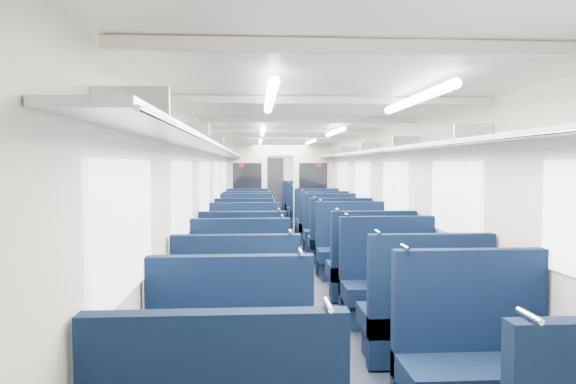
{
  "coord_description": "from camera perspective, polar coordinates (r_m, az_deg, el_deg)",
  "views": [
    {
      "loc": [
        -0.66,
        -10.38,
        1.77
      ],
      "look_at": [
        0.07,
        1.17,
        1.14
      ],
      "focal_mm": 32.29,
      "sensor_mm": 36.0,
      "label": 1
    }
  ],
  "objects": [
    {
      "name": "wall_left",
      "position": [
        10.43,
        -7.66,
        -0.21
      ],
      "size": [
        0.02,
        18.0,
        2.35
      ],
      "primitive_type": "cube",
      "color": "beige",
      "rests_on": "floor"
    },
    {
      "name": "seat_27",
      "position": [
        18.15,
        1.11,
        -1.32
      ],
      "size": [
        1.09,
        0.6,
        1.21
      ],
      "color": "#0A1832",
      "rests_on": "floor"
    },
    {
      "name": "seat_24",
      "position": [
        16.96,
        -4.17,
        -1.64
      ],
      "size": [
        1.09,
        0.6,
        1.21
      ],
      "color": "#0A1832",
      "rests_on": "floor"
    },
    {
      "name": "seat_4",
      "position": [
        4.7,
        -5.65,
        -14.21
      ],
      "size": [
        1.09,
        0.6,
        1.21
      ],
      "color": "#0A1832",
      "rests_on": "floor"
    },
    {
      "name": "bulkhead",
      "position": [
        13.8,
        -0.86,
        0.86
      ],
      "size": [
        2.8,
        0.1,
        2.35
      ],
      "color": "beige",
      "rests_on": "floor"
    },
    {
      "name": "seat_21",
      "position": [
        14.59,
        2.28,
        -2.4
      ],
      "size": [
        1.09,
        0.6,
        1.21
      ],
      "color": "#0A1832",
      "rests_on": "floor"
    },
    {
      "name": "seat_8",
      "position": [
        6.77,
        -5.0,
        -8.83
      ],
      "size": [
        1.09,
        0.6,
        1.21
      ],
      "color": "#0A1832",
      "rests_on": "floor"
    },
    {
      "name": "luggage_rack_left",
      "position": [
        10.4,
        -6.66,
        4.19
      ],
      "size": [
        0.36,
        17.4,
        0.18
      ],
      "color": "#B2B5BA",
      "rests_on": "wall_left"
    },
    {
      "name": "seat_22",
      "position": [
        15.78,
        -4.21,
        -2.0
      ],
      "size": [
        1.09,
        0.6,
        1.21
      ],
      "color": "#0A1832",
      "rests_on": "floor"
    },
    {
      "name": "seat_14",
      "position": [
        10.38,
        -4.51,
        -4.65
      ],
      "size": [
        1.09,
        0.6,
        1.21
      ],
      "color": "#0A1832",
      "rests_on": "floor"
    },
    {
      "name": "wall_right",
      "position": [
        10.6,
        7.61,
        -0.15
      ],
      "size": [
        0.02,
        18.0,
        2.35
      ],
      "primitive_type": "cube",
      "color": "beige",
      "rests_on": "floor"
    },
    {
      "name": "seat_10",
      "position": [
        7.95,
        -4.79,
        -7.05
      ],
      "size": [
        1.09,
        0.6,
        1.21
      ],
      "color": "#0A1832",
      "rests_on": "floor"
    },
    {
      "name": "seat_11",
      "position": [
        8.19,
        6.99,
        -6.76
      ],
      "size": [
        1.09,
        0.6,
        1.21
      ],
      "color": "#0A1832",
      "rests_on": "floor"
    },
    {
      "name": "floor",
      "position": [
        10.56,
        0.04,
        -6.56
      ],
      "size": [
        2.8,
        18.0,
        0.01
      ],
      "primitive_type": "cube",
      "color": "black",
      "rests_on": "ground"
    },
    {
      "name": "seat_18",
      "position": [
        12.46,
        -4.37,
        -3.36
      ],
      "size": [
        1.09,
        0.6,
        1.21
      ],
      "color": "#0A1832",
      "rests_on": "floor"
    },
    {
      "name": "seat_12",
      "position": [
        9.23,
        -4.63,
        -5.63
      ],
      "size": [
        1.09,
        0.6,
        1.21
      ],
      "color": "#0A1832",
      "rests_on": "floor"
    },
    {
      "name": "windows",
      "position": [
        9.96,
        0.21,
        1.08
      ],
      "size": [
        2.78,
        15.6,
        0.75
      ],
      "color": "white",
      "rests_on": "wall_left"
    },
    {
      "name": "luggage_rack_right",
      "position": [
        10.56,
        6.64,
        4.17
      ],
      "size": [
        0.36,
        17.4,
        0.18
      ],
      "color": "#B2B5BA",
      "rests_on": "wall_right"
    },
    {
      "name": "seat_16",
      "position": [
        11.47,
        -4.43,
        -3.91
      ],
      "size": [
        1.09,
        0.6,
        1.21
      ],
      "color": "#0A1832",
      "rests_on": "floor"
    },
    {
      "name": "seat_17",
      "position": [
        11.57,
        3.84,
        -3.85
      ],
      "size": [
        1.09,
        0.6,
        1.21
      ],
      "color": "#0A1832",
      "rests_on": "floor"
    },
    {
      "name": "seat_6",
      "position": [
        5.66,
        -5.28,
        -11.22
      ],
      "size": [
        1.09,
        0.6,
        1.21
      ],
      "color": "#0A1832",
      "rests_on": "floor"
    },
    {
      "name": "seat_20",
      "position": [
        14.6,
        -4.26,
        -2.41
      ],
      "size": [
        1.09,
        0.6,
        1.21
      ],
      "color": "#0A1832",
      "rests_on": "floor"
    },
    {
      "name": "ceiling_fittings",
      "position": [
        10.16,
        0.14,
        6.02
      ],
      "size": [
        2.7,
        16.06,
        0.11
      ],
      "color": "beige",
      "rests_on": "ceiling"
    },
    {
      "name": "seat_25",
      "position": [
        17.04,
        1.42,
        -1.61
      ],
      "size": [
        1.09,
        0.6,
        1.21
      ],
      "color": "#0A1832",
      "rests_on": "floor"
    },
    {
      "name": "wall_far",
      "position": [
        19.41,
        -1.66,
        1.34
      ],
      "size": [
        2.8,
        0.02,
        2.35
      ],
      "primitive_type": "cube",
      "color": "beige",
      "rests_on": "floor"
    },
    {
      "name": "dado_right",
      "position": [
        10.68,
        7.5,
        -4.58
      ],
      "size": [
        0.03,
        17.9,
        0.7
      ],
      "primitive_type": "cube",
      "color": "black",
      "rests_on": "floor"
    },
    {
      "name": "seat_19",
      "position": [
        12.55,
        3.25,
        -3.3
      ],
      "size": [
        1.09,
        0.6,
        1.21
      ],
      "color": "#0A1832",
      "rests_on": "floor"
    },
    {
      "name": "seat_5",
      "position": [
        4.89,
        14.77,
        -13.63
      ],
      "size": [
        1.09,
        0.6,
        1.21
      ],
      "color": "#0A1832",
      "rests_on": "floor"
    },
    {
      "name": "ceiling",
      "position": [
        10.42,
        0.04,
        6.28
      ],
      "size": [
        2.8,
        18.0,
        0.01
      ],
      "primitive_type": "cube",
      "color": "silver",
      "rests_on": "wall_left"
    },
    {
      "name": "seat_15",
      "position": [
        10.43,
        4.67,
        -4.62
      ],
      "size": [
        1.09,
        0.6,
        1.21
      ],
      "color": "#0A1832",
      "rests_on": "floor"
    },
    {
      "name": "end_door",
      "position": [
        19.35,
        -1.65,
        0.81
      ],
      "size": [
        0.75,
        0.06,
        2.0
      ],
      "primitive_type": "cube",
      "color": "black",
      "rests_on": "floor"
    },
    {
      "name": "seat_26",
      "position": [
        18.09,
        -4.13,
        -1.35
      ],
      "size": [
        1.09,
        0.6,
        1.21
      ],
      "color": "#0A1832",
      "rests_on": "floor"
    },
    {
      "name": "seat_3",
      "position": [
        3.92,
        20.09,
        -18.0
      ],
      "size": [
        1.09,
        0.6,
        1.21
      ],
      "color": "#0A1832",
      "rests_on": "floor"
    },
    {
      "name": "dado_left",
      "position": [
        10.51,
        -7.54,
        -4.7
      ],
      "size": [
        0.03,
        17.9,
        0.7
      ],
      "primitive_type": "cube",
      "color": "black",
      "rests_on": "floor"
    },
    {
      "name": "seat_9",
      "position": [
        6.9,
        9.08,
        -8.64
      ],
      "size": [
        1.09,
        0.6,
        1.21
      ],
      "color": "#0A1832",
      "rests_on": "floor"
    },
    {
      "name": "seat_13",
      "position": [
        9.3,
        5.69,
        -5.56
      ],
      "size": [
        1.09,
        0.6,
        1.21
      ],
      "color": "#0A1832",
      "rests_on": "floor"
    },
    {
      "name": "seat_23",
      "position": [
        15.84,
        1.81,
        -1.97
      ],
      "size": [
        1.09,
        0.6,
        1.21
      ],
      "color": "#0A1832",
      "rests_on": "floor"
    },
    {
      "name": "seat_7",
      "position": [
        5.98,
        11.14,
        -10.49
      ],
      "size": [
        1.09,
        0.6,
        1.21
      ],
      "color": "#0A1832",
      "rests_on": "floor"
    }
  ]
}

